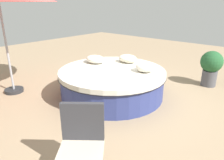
# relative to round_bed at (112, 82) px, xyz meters

# --- Properties ---
(ground_plane) EXTENTS (16.00, 16.00, 0.00)m
(ground_plane) POSITION_rel_round_bed_xyz_m (0.00, 0.00, -0.32)
(ground_plane) COLOR #9E8466
(round_bed) EXTENTS (2.45, 2.45, 0.63)m
(round_bed) POSITION_rel_round_bed_xyz_m (0.00, 0.00, 0.00)
(round_bed) COLOR navy
(round_bed) RESTS_ON ground_plane
(throw_pillow_0) EXTENTS (0.43, 0.37, 0.21)m
(throw_pillow_0) POSITION_rel_round_bed_xyz_m (-0.65, -0.36, 0.41)
(throw_pillow_0) COLOR silver
(throw_pillow_0) RESTS_ON round_bed
(throw_pillow_1) EXTENTS (0.50, 0.38, 0.20)m
(throw_pillow_1) POSITION_rel_round_bed_xyz_m (0.11, -0.74, 0.41)
(throw_pillow_1) COLOR beige
(throw_pillow_1) RESTS_ON round_bed
(throw_pillow_2) EXTENTS (0.54, 0.40, 0.20)m
(throw_pillow_2) POSITION_rel_round_bed_xyz_m (0.69, -0.16, 0.41)
(throw_pillow_2) COLOR silver
(throw_pillow_2) RESTS_ON round_bed
(patio_chair) EXTENTS (0.72, 0.72, 0.98)m
(patio_chair) POSITION_rel_round_bed_xyz_m (-1.37, 2.13, 0.24)
(patio_chair) COLOR #333338
(patio_chair) RESTS_ON ground_plane
(planter) EXTENTS (0.55, 0.55, 0.93)m
(planter) POSITION_rel_round_bed_xyz_m (-1.53, -2.15, 0.21)
(planter) COLOR #4C4C51
(planter) RESTS_ON ground_plane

